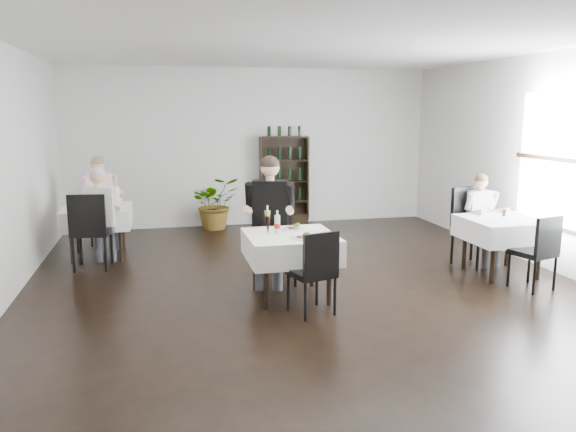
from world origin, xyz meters
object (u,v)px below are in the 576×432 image
object	(u,v)px
main_table	(291,247)
diner_main	(270,210)
potted_tree	(216,203)
wine_shelf	(284,181)

from	to	relation	value
main_table	diner_main	world-z (taller)	diner_main
main_table	potted_tree	bearing A→B (deg)	96.20
potted_tree	wine_shelf	bearing A→B (deg)	6.36
wine_shelf	main_table	bearing A→B (deg)	-101.78
diner_main	main_table	bearing A→B (deg)	-79.12
wine_shelf	potted_tree	size ratio (longest dim) A/B	1.77
potted_tree	diner_main	size ratio (longest dim) A/B	0.60
main_table	potted_tree	distance (m)	4.19
potted_tree	diner_main	world-z (taller)	diner_main
wine_shelf	diner_main	xyz separation A→B (m)	(-1.02, -3.68, 0.10)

